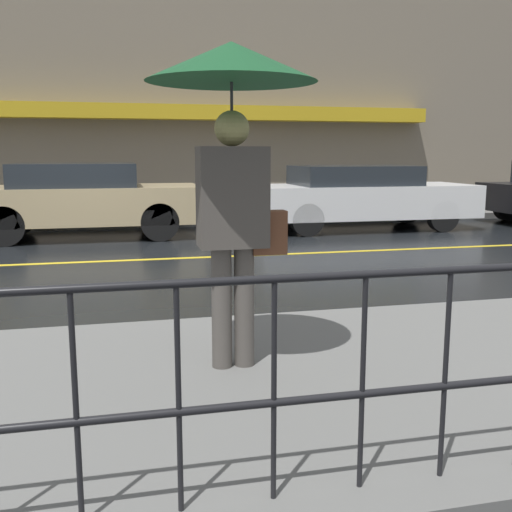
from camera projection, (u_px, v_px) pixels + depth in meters
name	position (u px, v px, depth m)	size (l,w,h in m)	color
ground_plane	(91.00, 262.00, 9.04)	(80.00, 80.00, 0.00)	black
sidewalk_near	(60.00, 409.00, 3.68)	(28.00, 3.19, 0.14)	#60605E
sidewalk_far	(99.00, 221.00, 13.77)	(28.00, 1.93, 0.14)	#60605E
lane_marking	(91.00, 262.00, 9.04)	(25.20, 0.12, 0.01)	gold
building_storefront	(94.00, 82.00, 14.27)	(28.00, 0.85, 6.68)	#706656
railing_foreground	(19.00, 380.00, 2.27)	(12.00, 0.04, 0.99)	black
pedestrian	(232.00, 111.00, 3.93)	(1.13, 1.13, 2.19)	#4C4742
car_tan	(83.00, 199.00, 11.52)	(4.37, 1.82, 1.43)	tan
car_white	(360.00, 196.00, 12.82)	(4.79, 1.84, 1.36)	silver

